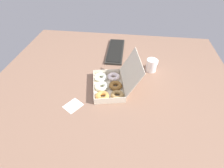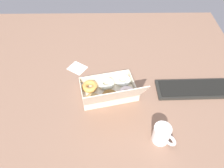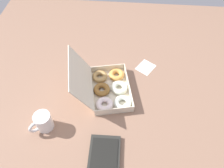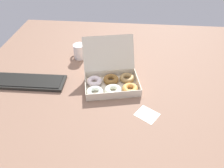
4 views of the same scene
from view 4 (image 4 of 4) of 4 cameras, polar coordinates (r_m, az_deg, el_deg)
The scene contains 5 objects.
ground_plane at distance 130.05cm, azimuth 1.03°, elevation -0.59°, with size 180.00×180.00×2.00cm, color #85624E.
donut_box at distance 127.15cm, azimuth -0.18°, elevation 0.77°, with size 36.62×36.76×23.25cm.
keyboard at distance 139.32cm, azimuth -20.92°, elevation 0.58°, with size 43.47×15.16×2.20cm.
coffee_mug at distance 153.71cm, azimuth -8.54°, elevation 8.56°, with size 10.28×10.26×10.00cm.
paper_napkin at distance 113.21cm, azimuth 9.15°, elevation -7.86°, with size 10.61×9.02×0.15cm, color white.
Camera 4 is at (6.89, -100.24, 81.57)cm, focal length 35.00 mm.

